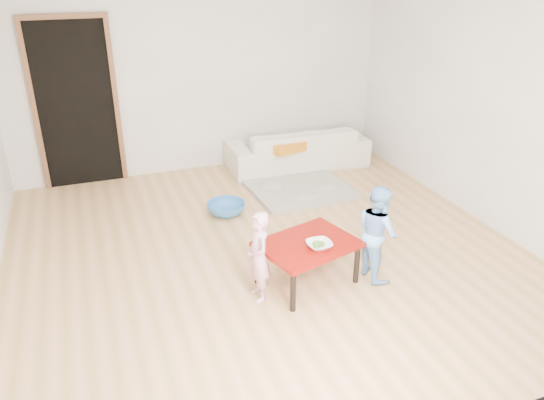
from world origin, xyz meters
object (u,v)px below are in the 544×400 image
red_table (307,262)px  child_pink (259,257)px  sofa (297,148)px  child_blue (378,232)px  basin (226,208)px  bowl (319,245)px

red_table → child_pink: 0.53m
sofa → red_table: 2.91m
child_blue → sofa: bearing=-8.2°
basin → bowl: bearing=-78.1°
child_pink → basin: bearing=175.0°
bowl → basin: bearing=101.9°
sofa → child_blue: size_ratio=2.15×
bowl → child_blue: child_blue is taller
child_blue → bowl: bearing=91.6°
sofa → child_pink: child_pink is taller
sofa → basin: size_ratio=4.38×
red_table → child_blue: bearing=-8.9°
bowl → child_blue: (0.59, 0.02, 0.01)m
child_pink → child_blue: child_blue is taller
basin → child_blue: bearing=-60.9°
sofa → child_blue: (-0.40, -2.82, 0.17)m
bowl → child_pink: child_pink is taller
red_table → child_blue: child_blue is taller
basin → red_table: bearing=-79.1°
sofa → basin: bearing=40.8°
red_table → basin: bearing=100.9°
sofa → basin: 1.76m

